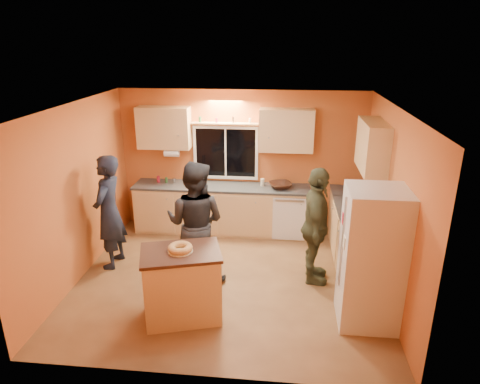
# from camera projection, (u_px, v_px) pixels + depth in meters

# --- Properties ---
(ground) EXTENTS (4.50, 4.50, 0.00)m
(ground) POSITION_uv_depth(u_px,v_px,m) (229.00, 279.00, 6.51)
(ground) COLOR brown
(ground) RESTS_ON ground
(room_shell) EXTENTS (4.54, 4.04, 2.61)m
(room_shell) POSITION_uv_depth(u_px,v_px,m) (239.00, 170.00, 6.33)
(room_shell) COLOR #BF6731
(room_shell) RESTS_ON ground
(back_counter) EXTENTS (4.23, 0.62, 0.90)m
(back_counter) POSITION_uv_depth(u_px,v_px,m) (241.00, 209.00, 7.95)
(back_counter) COLOR #DCB673
(back_counter) RESTS_ON ground
(right_counter) EXTENTS (0.62, 1.84, 0.90)m
(right_counter) POSITION_uv_depth(u_px,v_px,m) (357.00, 243.00, 6.64)
(right_counter) COLOR #DCB673
(right_counter) RESTS_ON ground
(refrigerator) EXTENTS (0.72, 0.70, 1.80)m
(refrigerator) POSITION_uv_depth(u_px,v_px,m) (372.00, 258.00, 5.27)
(refrigerator) COLOR silver
(refrigerator) RESTS_ON ground
(island) EXTENTS (1.14, 0.92, 0.96)m
(island) POSITION_uv_depth(u_px,v_px,m) (182.00, 284.00, 5.48)
(island) COLOR #DCB673
(island) RESTS_ON ground
(bundt_pastry) EXTENTS (0.31, 0.31, 0.09)m
(bundt_pastry) POSITION_uv_depth(u_px,v_px,m) (180.00, 248.00, 5.31)
(bundt_pastry) COLOR tan
(bundt_pastry) RESTS_ON island
(person_left) EXTENTS (0.46, 0.68, 1.82)m
(person_left) POSITION_uv_depth(u_px,v_px,m) (109.00, 212.00, 6.63)
(person_left) COLOR black
(person_left) RESTS_ON ground
(person_center) EXTENTS (1.01, 0.85, 1.85)m
(person_center) POSITION_uv_depth(u_px,v_px,m) (195.00, 223.00, 6.20)
(person_center) COLOR black
(person_center) RESTS_ON ground
(person_right) EXTENTS (0.47, 1.05, 1.77)m
(person_right) POSITION_uv_depth(u_px,v_px,m) (316.00, 227.00, 6.19)
(person_right) COLOR #363A25
(person_right) RESTS_ON ground
(mixing_bowl) EXTENTS (0.51, 0.51, 0.10)m
(mixing_bowl) POSITION_uv_depth(u_px,v_px,m) (280.00, 185.00, 7.70)
(mixing_bowl) COLOR black
(mixing_bowl) RESTS_ON back_counter
(utensil_crock) EXTENTS (0.14, 0.14, 0.17)m
(utensil_crock) POSITION_uv_depth(u_px,v_px,m) (199.00, 181.00, 7.84)
(utensil_crock) COLOR beige
(utensil_crock) RESTS_ON back_counter
(potted_plant) EXTENTS (0.31, 0.29, 0.28)m
(potted_plant) POSITION_uv_depth(u_px,v_px,m) (364.00, 225.00, 5.87)
(potted_plant) COLOR gray
(potted_plant) RESTS_ON right_counter
(red_box) EXTENTS (0.19, 0.17, 0.07)m
(red_box) POSITION_uv_depth(u_px,v_px,m) (362.00, 207.00, 6.74)
(red_box) COLOR #B11B2F
(red_box) RESTS_ON right_counter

